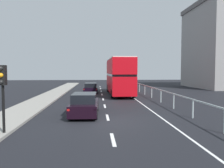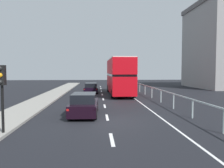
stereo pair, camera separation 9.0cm
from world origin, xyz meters
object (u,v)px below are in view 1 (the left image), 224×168
object	(u,v)px
hatchback_car_near	(85,105)
traffic_signal_pole	(2,82)
sedan_car_ahead	(91,88)
double_decker_bus_red	(119,76)

from	to	relation	value
hatchback_car_near	traffic_signal_pole	xyz separation A→B (m)	(-3.42, -4.62, 1.73)
hatchback_car_near	sedan_car_ahead	distance (m)	15.24
hatchback_car_near	traffic_signal_pole	size ratio (longest dim) A/B	1.46
hatchback_car_near	sedan_car_ahead	world-z (taller)	hatchback_car_near
hatchback_car_near	double_decker_bus_red	bearing A→B (deg)	75.68
hatchback_car_near	traffic_signal_pole	world-z (taller)	traffic_signal_pole
hatchback_car_near	traffic_signal_pole	distance (m)	6.00
double_decker_bus_red	traffic_signal_pole	distance (m)	18.73
traffic_signal_pole	double_decker_bus_red	bearing A→B (deg)	67.90
traffic_signal_pole	sedan_car_ahead	xyz separation A→B (m)	(3.48, 19.85, -1.80)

